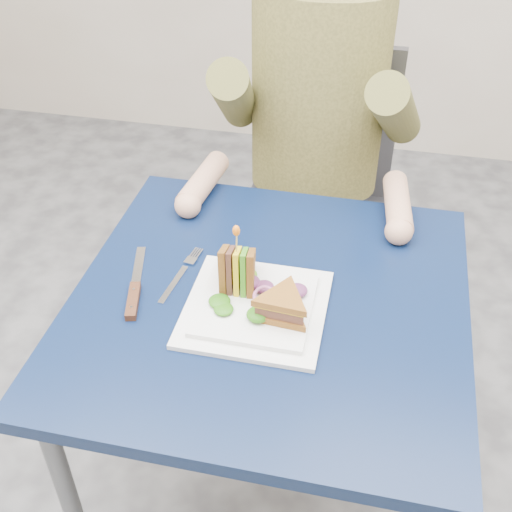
% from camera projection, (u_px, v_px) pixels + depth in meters
% --- Properties ---
extents(ground, '(4.00, 4.00, 0.00)m').
position_uv_depth(ground, '(266.00, 504.00, 1.68)').
color(ground, '#4C4C4F').
rests_on(ground, ground).
extents(table, '(0.75, 0.75, 0.73)m').
position_uv_depth(table, '(269.00, 327.00, 1.28)').
color(table, black).
rests_on(table, ground).
extents(chair, '(0.42, 0.40, 0.93)m').
position_uv_depth(chair, '(316.00, 185.00, 1.90)').
color(chair, '#47474C').
rests_on(chair, ground).
extents(diner, '(0.54, 0.59, 0.74)m').
position_uv_depth(diner, '(319.00, 80.00, 1.58)').
color(diner, brown).
rests_on(diner, chair).
extents(plate, '(0.26, 0.26, 0.02)m').
position_uv_depth(plate, '(256.00, 307.00, 1.19)').
color(plate, white).
rests_on(plate, table).
extents(sandwich_flat, '(0.13, 0.13, 0.05)m').
position_uv_depth(sandwich_flat, '(283.00, 306.00, 1.14)').
color(sandwich_flat, brown).
rests_on(sandwich_flat, plate).
extents(sandwich_upright, '(0.09, 0.15, 0.15)m').
position_uv_depth(sandwich_upright, '(237.00, 270.00, 1.21)').
color(sandwich_upright, brown).
rests_on(sandwich_upright, plate).
extents(fork, '(0.04, 0.18, 0.01)m').
position_uv_depth(fork, '(180.00, 276.00, 1.27)').
color(fork, silver).
rests_on(fork, table).
extents(knife, '(0.08, 0.22, 0.02)m').
position_uv_depth(knife, '(134.00, 294.00, 1.22)').
color(knife, silver).
rests_on(knife, table).
extents(toothpick, '(0.01, 0.01, 0.06)m').
position_uv_depth(toothpick, '(237.00, 243.00, 1.17)').
color(toothpick, tan).
rests_on(toothpick, sandwich_upright).
extents(toothpick_frill, '(0.01, 0.01, 0.02)m').
position_uv_depth(toothpick_frill, '(236.00, 231.00, 1.15)').
color(toothpick_frill, orange).
rests_on(toothpick_frill, sandwich_upright).
extents(lettuce_spill, '(0.15, 0.13, 0.02)m').
position_uv_depth(lettuce_spill, '(259.00, 296.00, 1.19)').
color(lettuce_spill, '#337A14').
rests_on(lettuce_spill, plate).
extents(onion_ring, '(0.04, 0.04, 0.02)m').
position_uv_depth(onion_ring, '(264.00, 296.00, 1.18)').
color(onion_ring, '#9E4C7A').
rests_on(onion_ring, plate).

